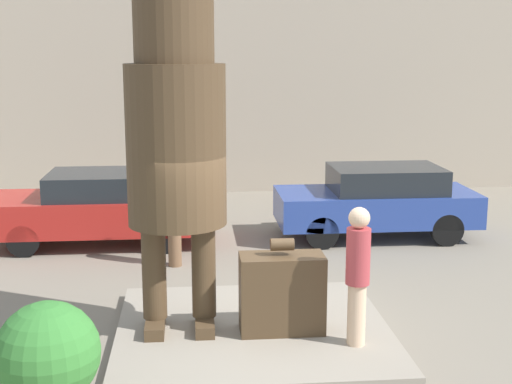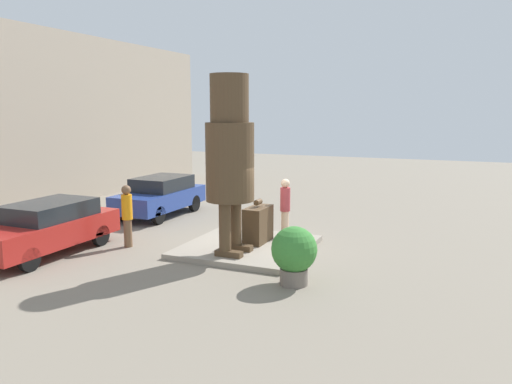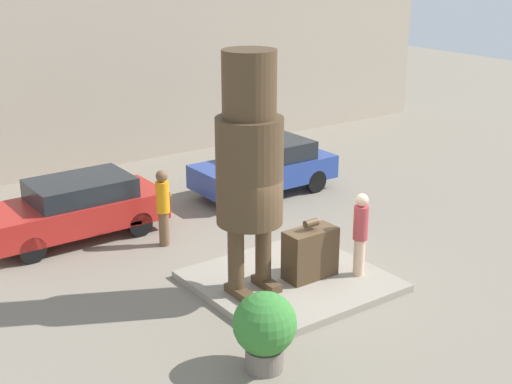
{
  "view_description": "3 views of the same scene",
  "coord_description": "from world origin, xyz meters",
  "px_view_note": "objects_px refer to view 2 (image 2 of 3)",
  "views": [
    {
      "loc": [
        -0.8,
        -9.06,
        3.85
      ],
      "look_at": [
        0.05,
        0.13,
        1.99
      ],
      "focal_mm": 50.0,
      "sensor_mm": 36.0,
      "label": 1
    },
    {
      "loc": [
        -12.76,
        -5.7,
        3.97
      ],
      "look_at": [
        -0.03,
        -0.28,
        1.71
      ],
      "focal_mm": 35.0,
      "sensor_mm": 36.0,
      "label": 2
    },
    {
      "loc": [
        -8.36,
        -10.42,
        6.64
      ],
      "look_at": [
        -0.68,
        0.27,
        2.09
      ],
      "focal_mm": 50.0,
      "sensor_mm": 36.0,
      "label": 3
    }
  ],
  "objects_px": {
    "statue_figure": "(230,151)",
    "tourist": "(285,205)",
    "giant_suitcase": "(258,224)",
    "worker_hivis": "(127,213)",
    "parked_car_red": "(46,227)",
    "planter_pot": "(294,253)",
    "parked_car_blue": "(160,195)"
  },
  "relations": [
    {
      "from": "statue_figure",
      "to": "tourist",
      "type": "bearing_deg",
      "value": -18.74
    },
    {
      "from": "parked_car_red",
      "to": "planter_pot",
      "type": "xyz_separation_m",
      "value": [
        0.32,
        -7.16,
        -0.01
      ]
    },
    {
      "from": "planter_pot",
      "to": "giant_suitcase",
      "type": "bearing_deg",
      "value": 37.26
    },
    {
      "from": "giant_suitcase",
      "to": "statue_figure",
      "type": "bearing_deg",
      "value": 169.96
    },
    {
      "from": "parked_car_blue",
      "to": "planter_pot",
      "type": "distance_m",
      "value": 8.91
    },
    {
      "from": "planter_pot",
      "to": "worker_hivis",
      "type": "relative_size",
      "value": 0.74
    },
    {
      "from": "giant_suitcase",
      "to": "parked_car_blue",
      "type": "relative_size",
      "value": 0.31
    },
    {
      "from": "tourist",
      "to": "parked_car_red",
      "type": "height_order",
      "value": "tourist"
    },
    {
      "from": "planter_pot",
      "to": "parked_car_blue",
      "type": "bearing_deg",
      "value": 53.51
    },
    {
      "from": "planter_pot",
      "to": "worker_hivis",
      "type": "distance_m",
      "value": 5.66
    },
    {
      "from": "statue_figure",
      "to": "planter_pot",
      "type": "bearing_deg",
      "value": -119.82
    },
    {
      "from": "giant_suitcase",
      "to": "planter_pot",
      "type": "xyz_separation_m",
      "value": [
        -2.64,
        -2.01,
        0.08
      ]
    },
    {
      "from": "parked_car_red",
      "to": "parked_car_blue",
      "type": "distance_m",
      "value": 5.61
    },
    {
      "from": "statue_figure",
      "to": "giant_suitcase",
      "type": "height_order",
      "value": "statue_figure"
    },
    {
      "from": "worker_hivis",
      "to": "tourist",
      "type": "bearing_deg",
      "value": -59.68
    },
    {
      "from": "tourist",
      "to": "parked_car_blue",
      "type": "relative_size",
      "value": 0.44
    },
    {
      "from": "planter_pot",
      "to": "worker_hivis",
      "type": "height_order",
      "value": "worker_hivis"
    },
    {
      "from": "tourist",
      "to": "worker_hivis",
      "type": "bearing_deg",
      "value": 120.32
    },
    {
      "from": "tourist",
      "to": "parked_car_red",
      "type": "distance_m",
      "value": 6.86
    },
    {
      "from": "giant_suitcase",
      "to": "tourist",
      "type": "distance_m",
      "value": 1.12
    },
    {
      "from": "parked_car_blue",
      "to": "planter_pot",
      "type": "bearing_deg",
      "value": 53.51
    },
    {
      "from": "giant_suitcase",
      "to": "parked_car_red",
      "type": "height_order",
      "value": "parked_car_red"
    },
    {
      "from": "giant_suitcase",
      "to": "parked_car_blue",
      "type": "xyz_separation_m",
      "value": [
        2.66,
        5.16,
        0.1
      ]
    },
    {
      "from": "giant_suitcase",
      "to": "tourist",
      "type": "relative_size",
      "value": 0.71
    },
    {
      "from": "tourist",
      "to": "statue_figure",
      "type": "bearing_deg",
      "value": 161.26
    },
    {
      "from": "statue_figure",
      "to": "giant_suitcase",
      "type": "bearing_deg",
      "value": -10.04
    },
    {
      "from": "parked_car_red",
      "to": "worker_hivis",
      "type": "distance_m",
      "value": 2.21
    },
    {
      "from": "parked_car_red",
      "to": "planter_pot",
      "type": "bearing_deg",
      "value": 92.53
    },
    {
      "from": "giant_suitcase",
      "to": "worker_hivis",
      "type": "bearing_deg",
      "value": 112.77
    },
    {
      "from": "giant_suitcase",
      "to": "worker_hivis",
      "type": "distance_m",
      "value": 3.84
    },
    {
      "from": "statue_figure",
      "to": "parked_car_red",
      "type": "distance_m",
      "value": 5.61
    },
    {
      "from": "tourist",
      "to": "worker_hivis",
      "type": "relative_size",
      "value": 0.97
    }
  ]
}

